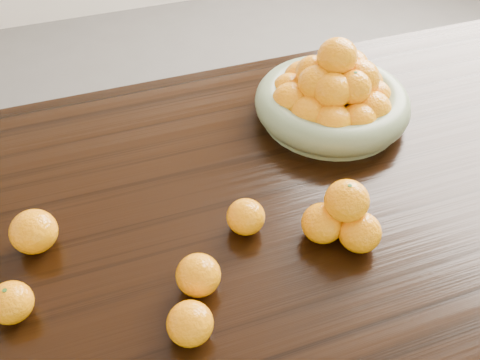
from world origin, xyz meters
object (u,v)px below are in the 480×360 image
object	(u,v)px
dining_table	(235,231)
fruit_bowl	(333,96)
orange_pyramid	(344,215)
loose_orange_0	(11,303)

from	to	relation	value
dining_table	fruit_bowl	distance (m)	0.40
orange_pyramid	fruit_bowl	bearing A→B (deg)	66.81
dining_table	orange_pyramid	world-z (taller)	orange_pyramid
dining_table	loose_orange_0	world-z (taller)	loose_orange_0
fruit_bowl	loose_orange_0	xyz separation A→B (m)	(-0.75, -0.33, -0.03)
dining_table	fruit_bowl	xyz separation A→B (m)	(0.32, 0.20, 0.15)
fruit_bowl	orange_pyramid	world-z (taller)	fruit_bowl
dining_table	orange_pyramid	bearing A→B (deg)	-41.14
fruit_bowl	loose_orange_0	bearing A→B (deg)	-156.54
fruit_bowl	orange_pyramid	xyz separation A→B (m)	(-0.15, -0.35, -0.01)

